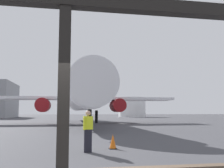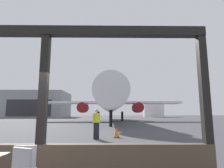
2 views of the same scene
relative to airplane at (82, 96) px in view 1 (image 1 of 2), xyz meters
The scene contains 6 objects.
ground_plane 10.14m from the airplane, 101.17° to the left, with size 220.00×220.00×0.00m, color #424247.
window_frame 30.97m from the airplane, 93.37° to the right, with size 8.38×0.24×3.75m.
airplane is the anchor object (origin of this frame).
ground_crew_worker 24.54m from the airplane, 92.15° to the right, with size 0.42×0.44×1.74m.
traffic_cone 23.82m from the airplane, 89.29° to the right, with size 0.36×0.36×0.66m.
fuel_storage_tank 45.63m from the airplane, 66.83° to the left, with size 8.50×8.50×6.11m, color white.
Camera 1 is at (0.09, -4.26, 1.70)m, focal length 40.16 mm.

